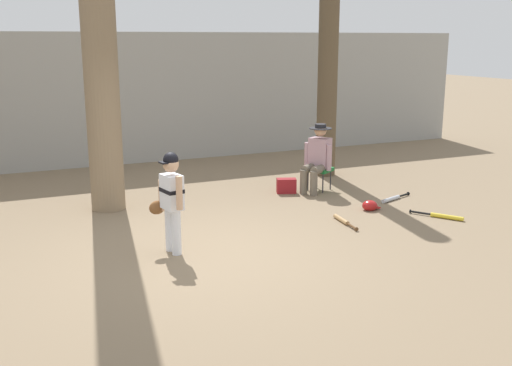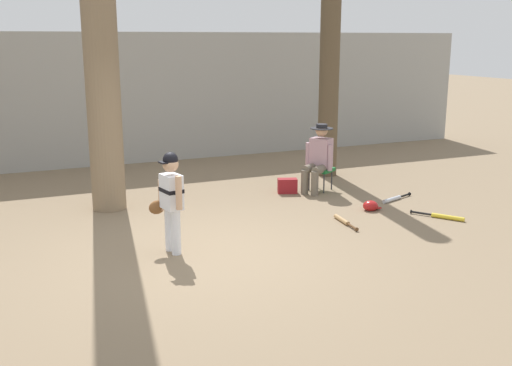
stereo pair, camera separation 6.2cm
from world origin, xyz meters
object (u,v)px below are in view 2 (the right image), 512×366
Objects in this scene: folding_stool at (321,170)px; bat_aluminum_silver at (394,199)px; handbag_beside_stool at (287,186)px; bat_yellow_trainer at (444,217)px; seated_spectator at (318,156)px; bat_wood_tan at (343,221)px; batting_helmet_red at (371,206)px; tree_behind_spectator at (330,58)px; young_ballplayer at (170,196)px; tree_near_player at (99,16)px.

folding_stool is 0.74× the size of bat_aluminum_silver.
handbag_beside_stool reaches higher than bat_yellow_trainer.
seated_spectator is 2.02m from bat_wood_tan.
batting_helmet_red is (-0.76, 0.83, 0.04)m from bat_yellow_trainer.
tree_behind_spectator reaches higher than bat_yellow_trainer.
seated_spectator is (-0.08, -0.05, 0.28)m from folding_stool.
seated_spectator is at bearing 112.23° from bat_yellow_trainer.
tree_behind_spectator is 2.15m from seated_spectator.
tree_near_player is at bearing 98.62° from young_ballplayer.
folding_stool is at bearing 93.24° from batting_helmet_red.
batting_helmet_red is (-0.70, -0.34, 0.04)m from bat_aluminum_silver.
tree_behind_spectator is 6.86× the size of bat_aluminum_silver.
young_ballplayer reaches higher than seated_spectator.
bat_aluminum_silver is at bearing 13.09° from young_ballplayer.
tree_behind_spectator is at bearing 91.23° from bat_aluminum_silver.
bat_yellow_trainer is at bearing -57.94° from handbag_beside_stool.
tree_behind_spectator is 9.24× the size of folding_stool.
tree_behind_spectator is at bearing 37.64° from young_ballplayer.
folding_stool is at bearing -4.33° from handbag_beside_stool.
young_ballplayer reaches higher than bat_wood_tan.
handbag_beside_stool is (3.07, -0.24, -2.86)m from tree_near_player.
tree_near_player reaches higher than handbag_beside_stool.
tree_near_player reaches higher than bat_aluminum_silver.
folding_stool is 1.87× the size of batting_helmet_red.
bat_yellow_trainer is 0.96× the size of bat_aluminum_silver.
batting_helmet_red is at bearing -104.46° from tree_behind_spectator.
seated_spectator is (3.27, 2.05, -0.10)m from young_ballplayer.
handbag_beside_stool is at bearing -143.84° from tree_behind_spectator.
handbag_beside_stool is at bearing 88.99° from bat_wood_tan.
young_ballplayer is at bearing -142.36° from tree_behind_spectator.
batting_helmet_red is (0.76, 0.41, 0.04)m from bat_wood_tan.
tree_near_player is at bearing 175.56° from folding_stool.
batting_helmet_red is (3.43, 0.62, -0.67)m from young_ballplayer.
young_ballplayer is 1.82× the size of bat_wood_tan.
young_ballplayer is 2.78m from bat_wood_tan.
batting_helmet_red is at bearing 132.29° from bat_yellow_trainer.
folding_stool is 0.77× the size of bat_yellow_trainer.
folding_stool is at bearing 124.57° from bat_aluminum_silver.
seated_spectator is at bearing -5.38° from tree_near_player.
handbag_beside_stool reaches higher than batting_helmet_red.
folding_stool is at bearing -4.44° from tree_near_player.
handbag_beside_stool reaches higher than bat_aluminum_silver.
bat_wood_tan is at bearing -91.01° from handbag_beside_stool.
handbag_beside_stool is (2.71, 2.15, -0.61)m from young_ballplayer.
seated_spectator reaches higher than bat_aluminum_silver.
bat_aluminum_silver is at bearing -55.43° from folding_stool.
folding_stool is (-0.74, -1.05, -1.93)m from tree_behind_spectator.
bat_wood_tan is at bearing -109.56° from folding_stool.
seated_spectator reaches higher than folding_stool.
young_ballplayer is 4.41× the size of batting_helmet_red.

